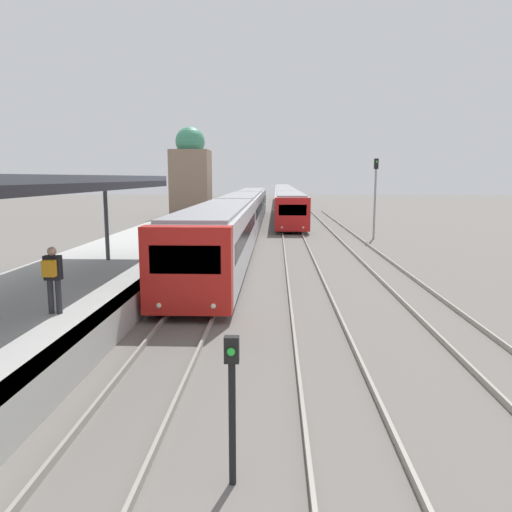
% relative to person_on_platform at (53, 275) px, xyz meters
% --- Properties ---
extents(person_on_platform, '(0.40, 0.40, 1.66)m').
position_rel_person_on_platform_xyz_m(person_on_platform, '(0.00, 0.00, 0.00)').
color(person_on_platform, '#2D2D33').
rests_on(person_on_platform, station_platform).
extents(train_near, '(2.64, 48.27, 2.95)m').
position_rel_person_on_platform_xyz_m(train_near, '(2.86, 26.28, -0.23)').
color(train_near, red).
rests_on(train_near, ground_plane).
extents(train_far, '(2.64, 63.48, 2.86)m').
position_rel_person_on_platform_xyz_m(train_far, '(6.66, 56.63, -0.28)').
color(train_far, red).
rests_on(train_far, ground_plane).
extents(signal_post_near, '(0.20, 0.21, 2.13)m').
position_rel_person_on_platform_xyz_m(signal_post_near, '(4.85, -5.37, -0.57)').
color(signal_post_near, black).
rests_on(signal_post_near, ground_plane).
extents(signal_mast_far, '(0.28, 0.29, 5.48)m').
position_rel_person_on_platform_xyz_m(signal_mast_far, '(12.21, 22.92, 1.54)').
color(signal_mast_far, gray).
rests_on(signal_mast_far, ground_plane).
extents(distant_domed_building, '(4.03, 4.03, 9.48)m').
position_rel_person_on_platform_xyz_m(distant_domed_building, '(-3.66, 41.80, 2.57)').
color(distant_domed_building, '#89705B').
rests_on(distant_domed_building, ground_plane).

